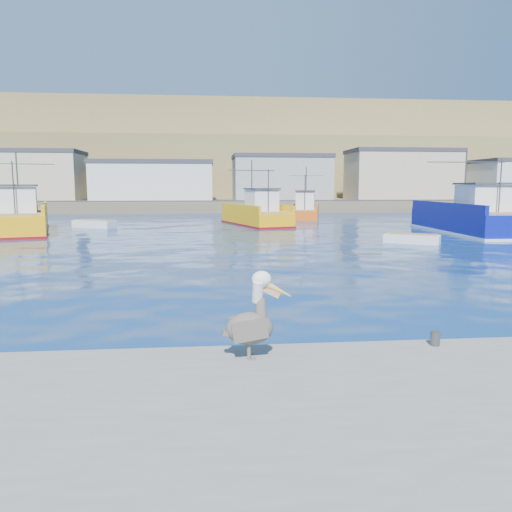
{
  "coord_description": "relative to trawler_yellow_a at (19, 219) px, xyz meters",
  "views": [
    {
      "loc": [
        -1.67,
        -13.02,
        3.79
      ],
      "look_at": [
        -0.09,
        3.4,
        1.47
      ],
      "focal_mm": 35.0,
      "sensor_mm": 36.0,
      "label": 1
    }
  ],
  "objects": [
    {
      "name": "trawler_yellow_b",
      "position": [
        20.21,
        6.14,
        -0.13
      ],
      "size": [
        6.5,
        11.07,
        6.41
      ],
      "color": "#FCAA09",
      "rests_on": "ground"
    },
    {
      "name": "dock_bollards",
      "position": [
        17.73,
        -32.92,
        -0.48
      ],
      "size": [
        36.2,
        0.2,
        0.3
      ],
      "color": "#4C4C4C",
      "rests_on": "dock"
    },
    {
      "name": "skiff_extra",
      "position": [
        5.0,
        4.58,
        -0.85
      ],
      "size": [
        4.23,
        3.13,
        0.88
      ],
      "color": "silver",
      "rests_on": "ground"
    },
    {
      "name": "skiff_mid",
      "position": [
        29.01,
        -10.55,
        -0.88
      ],
      "size": [
        3.67,
        2.93,
        0.77
      ],
      "color": "silver",
      "rests_on": "ground"
    },
    {
      "name": "far_shore",
      "position": [
        17.13,
        79.69,
        7.85
      ],
      "size": [
        200.0,
        81.0,
        24.0
      ],
      "color": "brown",
      "rests_on": "ground"
    },
    {
      "name": "ground",
      "position": [
        17.13,
        -29.52,
        -1.13
      ],
      "size": [
        260.0,
        260.0,
        0.0
      ],
      "primitive_type": "plane",
      "color": "#071952",
      "rests_on": "ground"
    },
    {
      "name": "skiff_far",
      "position": [
        41.2,
        8.35,
        -0.84
      ],
      "size": [
        3.71,
        4.18,
        0.91
      ],
      "color": "silver",
      "rests_on": "ground"
    },
    {
      "name": "trawler_yellow_a",
      "position": [
        0.0,
        0.0,
        0.0
      ],
      "size": [
        7.77,
        13.58,
        6.72
      ],
      "color": "#FCAA09",
      "rests_on": "ground"
    },
    {
      "name": "boat_orange",
      "position": [
        26.86,
        15.35,
        -0.11
      ],
      "size": [
        4.73,
        8.42,
        6.03
      ],
      "color": "#DA5812",
      "rests_on": "ground"
    },
    {
      "name": "trawler_blue",
      "position": [
        36.99,
        -3.69,
        0.06
      ],
      "size": [
        6.7,
        14.11,
        6.85
      ],
      "color": "#081487",
      "rests_on": "ground"
    },
    {
      "name": "pelican",
      "position": [
        16.27,
        -33.29,
        0.1
      ],
      "size": [
        1.38,
        0.61,
        1.7
      ],
      "color": "#595451",
      "rests_on": "dock"
    }
  ]
}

